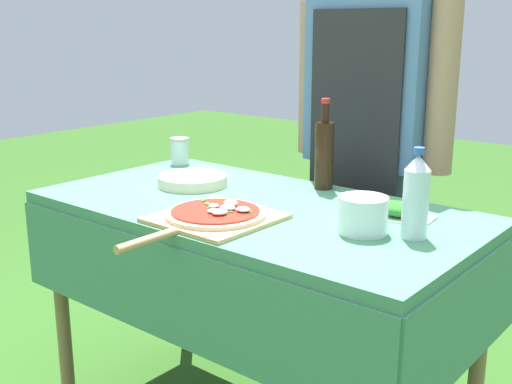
% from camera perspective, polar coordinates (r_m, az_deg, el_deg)
% --- Properties ---
extents(prep_table, '(1.37, 0.73, 0.82)m').
position_cam_1_polar(prep_table, '(1.98, -0.18, -4.00)').
color(prep_table, '#478960').
rests_on(prep_table, ground).
extents(person_cook, '(0.64, 0.24, 1.71)m').
position_cam_1_polar(person_cook, '(2.36, 10.09, 6.22)').
color(person_cook, '#333D56').
rests_on(person_cook, ground).
extents(pizza_on_peel, '(0.31, 0.50, 0.05)m').
position_cam_1_polar(pizza_on_peel, '(1.79, -3.80, -2.14)').
color(pizza_on_peel, tan).
rests_on(pizza_on_peel, prep_table).
extents(oil_bottle, '(0.06, 0.06, 0.30)m').
position_cam_1_polar(oil_bottle, '(2.12, 6.08, 3.44)').
color(oil_bottle, black).
rests_on(oil_bottle, prep_table).
extents(water_bottle, '(0.07, 0.07, 0.24)m').
position_cam_1_polar(water_bottle, '(1.67, 14.04, -0.36)').
color(water_bottle, silver).
rests_on(water_bottle, prep_table).
extents(herb_container, '(0.20, 0.13, 0.05)m').
position_cam_1_polar(herb_container, '(1.86, 12.53, -1.58)').
color(herb_container, silver).
rests_on(herb_container, prep_table).
extents(mixing_tub, '(0.13, 0.13, 0.10)m').
position_cam_1_polar(mixing_tub, '(1.70, 9.49, -2.01)').
color(mixing_tub, silver).
rests_on(mixing_tub, prep_table).
extents(plate_stack, '(0.24, 0.24, 0.03)m').
position_cam_1_polar(plate_stack, '(2.19, -5.66, 1.04)').
color(plate_stack, beige).
rests_on(plate_stack, prep_table).
extents(sauce_jar, '(0.07, 0.07, 0.10)m').
position_cam_1_polar(sauce_jar, '(2.52, -6.78, 3.50)').
color(sauce_jar, silver).
rests_on(sauce_jar, prep_table).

